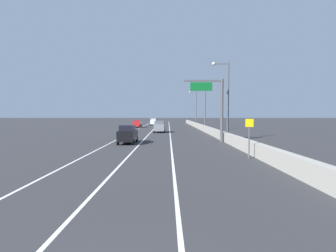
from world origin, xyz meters
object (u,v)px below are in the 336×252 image
object	(u,v)px
car_black_0	(129,134)
car_red_4	(138,124)
lamp_post_right_third	(205,103)
lamp_post_right_fourth	(196,106)
car_green_1	(155,121)
overhead_sign_gantry	(217,102)
car_white_3	(154,122)
car_gray_2	(161,127)
lamp_post_right_second	(227,96)
speed_advisory_sign	(251,135)

from	to	relation	value
car_black_0	car_red_4	world-z (taller)	car_black_0
lamp_post_right_third	lamp_post_right_fourth	world-z (taller)	same
lamp_post_right_third	car_green_1	bearing A→B (deg)	109.71
lamp_post_right_fourth	car_black_0	xyz separation A→B (m)	(-12.35, -47.39, -4.57)
lamp_post_right_third	car_black_0	bearing A→B (deg)	-115.40
overhead_sign_gantry	car_white_3	world-z (taller)	overhead_sign_gantry
overhead_sign_gantry	car_green_1	world-z (taller)	overhead_sign_gantry
car_black_0	car_red_4	bearing A→B (deg)	94.76
lamp_post_right_third	car_white_3	size ratio (longest dim) A/B	2.06
car_gray_2	car_white_3	distance (m)	32.20
lamp_post_right_fourth	car_white_3	world-z (taller)	lamp_post_right_fourth
lamp_post_right_fourth	car_gray_2	size ratio (longest dim) A/B	2.22
lamp_post_right_fourth	car_red_4	world-z (taller)	lamp_post_right_fourth
car_green_1	car_white_3	size ratio (longest dim) A/B	0.98
overhead_sign_gantry	car_black_0	distance (m)	11.01
lamp_post_right_second	lamp_post_right_third	bearing A→B (deg)	89.61
car_white_3	car_black_0	bearing A→B (deg)	-90.22
overhead_sign_gantry	car_black_0	world-z (taller)	overhead_sign_gantry
lamp_post_right_third	car_black_0	xyz separation A→B (m)	(-11.91, -25.09, -4.57)
lamp_post_right_second	car_white_3	size ratio (longest dim) A/B	2.06
speed_advisory_sign	lamp_post_right_fourth	size ratio (longest dim) A/B	0.31
lamp_post_right_third	car_green_1	distance (m)	35.72
lamp_post_right_fourth	lamp_post_right_second	bearing A→B (deg)	-90.75
car_black_0	car_white_3	world-z (taller)	car_black_0
speed_advisory_sign	car_red_4	distance (m)	49.96
lamp_post_right_fourth	car_black_0	distance (m)	49.19
speed_advisory_sign	lamp_post_right_second	bearing A→B (deg)	85.58
lamp_post_right_fourth	speed_advisory_sign	bearing A→B (deg)	-91.61
lamp_post_right_third	car_white_3	distance (m)	28.43
lamp_post_right_second	car_red_4	bearing A→B (deg)	113.35
speed_advisory_sign	lamp_post_right_fourth	xyz separation A→B (m)	(1.63, 58.16, 3.86)
car_green_1	car_red_4	xyz separation A→B (m)	(-3.07, -21.20, -0.09)
overhead_sign_gantry	lamp_post_right_second	size ratio (longest dim) A/B	0.77
lamp_post_right_third	car_red_4	size ratio (longest dim) A/B	2.13
speed_advisory_sign	car_green_1	world-z (taller)	speed_advisory_sign
car_green_1	car_gray_2	world-z (taller)	car_gray_2
lamp_post_right_third	car_black_0	world-z (taller)	lamp_post_right_third
lamp_post_right_second	car_red_4	world-z (taller)	lamp_post_right_second
lamp_post_right_fourth	car_gray_2	world-z (taller)	lamp_post_right_fourth
car_red_4	car_black_0	bearing A→B (deg)	-85.24
lamp_post_right_fourth	car_green_1	bearing A→B (deg)	138.26
overhead_sign_gantry	lamp_post_right_second	world-z (taller)	lamp_post_right_second
speed_advisory_sign	lamp_post_right_second	size ratio (longest dim) A/B	0.31
lamp_post_right_third	car_red_4	world-z (taller)	lamp_post_right_third
lamp_post_right_fourth	car_red_4	distance (m)	19.08
overhead_sign_gantry	car_gray_2	world-z (taller)	overhead_sign_gantry
car_white_3	car_gray_2	bearing A→B (deg)	-84.93
car_gray_2	car_white_3	xyz separation A→B (m)	(-2.85, 32.07, -0.04)
lamp_post_right_third	overhead_sign_gantry	bearing A→B (deg)	-93.97
car_gray_2	overhead_sign_gantry	bearing A→B (deg)	-67.02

